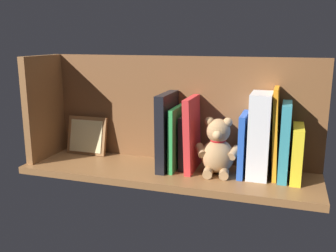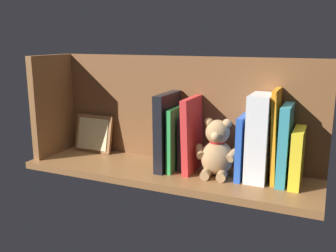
# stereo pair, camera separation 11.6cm
# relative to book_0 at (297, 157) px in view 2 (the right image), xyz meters

# --- Properties ---
(ground_plane) EXTENTS (0.93, 0.26, 0.02)m
(ground_plane) POSITION_rel_book_0_xyz_m (0.38, 0.03, -0.09)
(ground_plane) COLOR brown
(shelf_back_panel) EXTENTS (0.93, 0.02, 0.35)m
(shelf_back_panel) POSITION_rel_book_0_xyz_m (0.38, -0.08, 0.09)
(shelf_back_panel) COLOR brown
(shelf_back_panel) RESTS_ON ground_plane
(shelf_side_divider) EXTENTS (0.02, 0.20, 0.35)m
(shelf_side_divider) POSITION_rel_book_0_xyz_m (0.83, 0.03, 0.09)
(shelf_side_divider) COLOR brown
(shelf_side_divider) RESTS_ON ground_plane
(book_0) EXTENTS (0.03, 0.13, 0.16)m
(book_0) POSITION_rel_book_0_xyz_m (0.00, 0.00, 0.00)
(book_0) COLOR yellow
(book_0) RESTS_ON ground_plane
(book_1) EXTENTS (0.03, 0.13, 0.23)m
(book_1) POSITION_rel_book_0_xyz_m (0.04, -0.00, 0.03)
(book_1) COLOR teal
(book_1) RESTS_ON ground_plane
(book_2) EXTENTS (0.02, 0.11, 0.27)m
(book_2) POSITION_rel_book_0_xyz_m (0.06, -0.01, 0.05)
(book_2) COLOR orange
(book_2) RESTS_ON ground_plane
(dictionary_thick_white) EXTENTS (0.06, 0.13, 0.25)m
(dictionary_thick_white) POSITION_rel_book_0_xyz_m (0.11, -0.00, 0.05)
(dictionary_thick_white) COLOR silver
(dictionary_thick_white) RESTS_ON ground_plane
(book_3) EXTENTS (0.02, 0.13, 0.19)m
(book_3) POSITION_rel_book_0_xyz_m (0.15, -0.00, 0.01)
(book_3) COLOR blue
(book_3) RESTS_ON ground_plane
(teddy_bear) EXTENTS (0.14, 0.12, 0.18)m
(teddy_bear) POSITION_rel_book_0_xyz_m (0.23, 0.02, -0.00)
(teddy_bear) COLOR tan
(teddy_bear) RESTS_ON ground_plane
(book_4) EXTENTS (0.03, 0.14, 0.23)m
(book_4) POSITION_rel_book_0_xyz_m (0.31, 0.01, 0.03)
(book_4) COLOR red
(book_4) RESTS_ON ground_plane
(book_5) EXTENTS (0.02, 0.11, 0.17)m
(book_5) POSITION_rel_book_0_xyz_m (0.34, -0.01, 0.00)
(book_5) COLOR black
(book_5) RESTS_ON ground_plane
(book_6) EXTENTS (0.02, 0.15, 0.20)m
(book_6) POSITION_rel_book_0_xyz_m (0.36, 0.01, 0.02)
(book_6) COLOR green
(book_6) RESTS_ON ground_plane
(book_7) EXTENTS (0.03, 0.16, 0.24)m
(book_7) POSITION_rel_book_0_xyz_m (0.39, 0.01, 0.04)
(book_7) COLOR black
(book_7) RESTS_ON ground_plane
(picture_frame_leaning) EXTENTS (0.15, 0.04, 0.14)m
(picture_frame_leaning) POSITION_rel_book_0_xyz_m (0.71, -0.04, -0.01)
(picture_frame_leaning) COLOR brown
(picture_frame_leaning) RESTS_ON ground_plane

